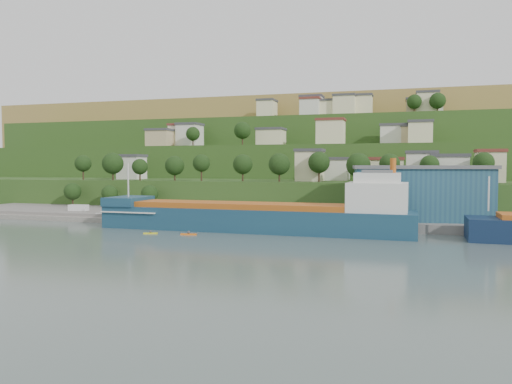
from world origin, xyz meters
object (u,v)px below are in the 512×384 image
at_px(cargo_ship_near, 262,218).
at_px(kayak_orange, 189,234).
at_px(warehouse, 419,192).
at_px(caravan, 79,209).

bearing_deg(cargo_ship_near, kayak_orange, -142.16).
distance_m(warehouse, kayak_orange, 55.69).
relative_size(cargo_ship_near, warehouse, 2.16).
height_order(cargo_ship_near, warehouse, cargo_ship_near).
bearing_deg(caravan, cargo_ship_near, -18.45).
relative_size(cargo_ship_near, caravan, 13.48).
height_order(cargo_ship_near, kayak_orange, cargo_ship_near).
distance_m(caravan, kayak_orange, 49.80).
distance_m(cargo_ship_near, kayak_orange, 17.03).
bearing_deg(kayak_orange, warehouse, 20.90).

